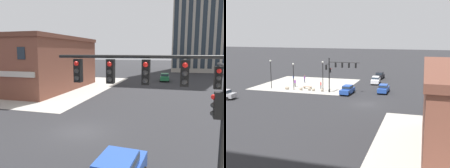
{
  "view_description": "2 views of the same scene",
  "coord_description": "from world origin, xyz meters",
  "views": [
    {
      "loc": [
        7.08,
        -15.46,
        6.08
      ],
      "look_at": [
        1.22,
        4.54,
        3.14
      ],
      "focal_mm": 36.25,
      "sensor_mm": 36.0,
      "label": 1
    },
    {
      "loc": [
        -8.75,
        44.15,
        11.42
      ],
      "look_at": [
        2.37,
        7.33,
        4.49
      ],
      "focal_mm": 45.65,
      "sensor_mm": 36.0,
      "label": 2
    }
  ],
  "objects": [
    {
      "name": "ground_plane",
      "position": [
        0.0,
        0.0,
        0.0
      ],
      "size": [
        320.0,
        320.0,
        0.0
      ],
      "primitive_type": "plane",
      "color": "#262628"
    },
    {
      "name": "sidewalk_far_corner",
      "position": [
        -20.0,
        20.0,
        0.0
      ],
      "size": [
        32.0,
        32.0,
        0.02
      ],
      "primitive_type": "cube",
      "color": "#A8A399",
      "rests_on": "ground"
    },
    {
      "name": "traffic_signal_main",
      "position": [
        7.11,
        -7.27,
        4.46
      ],
      "size": [
        6.2,
        2.09,
        6.71
      ],
      "color": "black",
      "rests_on": "ground"
    },
    {
      "name": "car_main_southbound_near",
      "position": [
        4.45,
        33.01,
        0.92
      ],
      "size": [
        2.05,
        4.48,
        1.68
      ],
      "color": "#1E6B3D",
      "rests_on": "ground"
    },
    {
      "name": "storefront_block_near_corner",
      "position": [
        -18.13,
        17.63,
        4.29
      ],
      "size": [
        18.62,
        19.72,
        8.55
      ],
      "color": "brown",
      "rests_on": "ground"
    }
  ]
}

